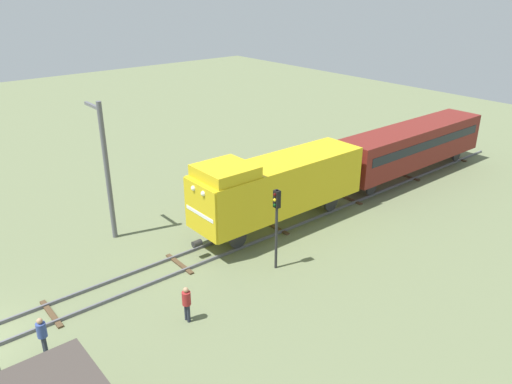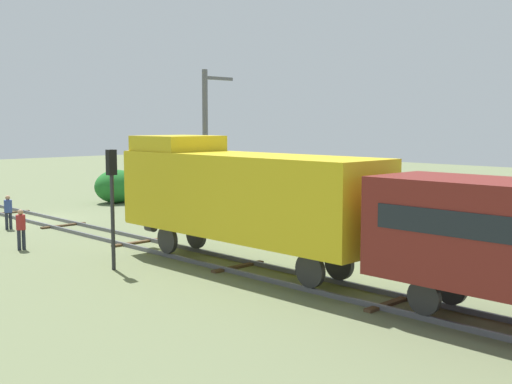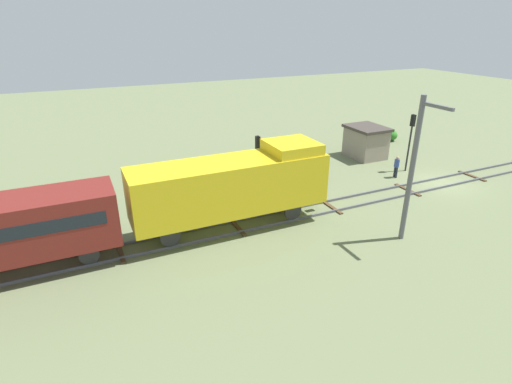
{
  "view_description": "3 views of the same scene",
  "coord_description": "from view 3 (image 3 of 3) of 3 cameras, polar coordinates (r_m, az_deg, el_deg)",
  "views": [
    {
      "loc": [
        19.77,
        -1.27,
        13.67
      ],
      "look_at": [
        0.03,
        15.03,
        2.73
      ],
      "focal_mm": 35.0,
      "sensor_mm": 36.0,
      "label": 1
    },
    {
      "loc": [
        15.53,
        33.38,
        5.25
      ],
      "look_at": [
        -1.05,
        16.34,
        2.69
      ],
      "focal_mm": 45.0,
      "sensor_mm": 36.0,
      "label": 2
    },
    {
      "loc": [
        -19.27,
        24.17,
        11.16
      ],
      "look_at": [
        -0.29,
        15.39,
        2.17
      ],
      "focal_mm": 28.0,
      "sensor_mm": 36.0,
      "label": 3
    }
  ],
  "objects": [
    {
      "name": "bush_near",
      "position": [
        42.88,
        18.62,
        7.74
      ],
      "size": [
        1.56,
        1.27,
        1.13
      ],
      "primitive_type": "ellipsoid",
      "color": "#307726",
      "rests_on": "ground"
    },
    {
      "name": "relay_hut",
      "position": [
        36.64,
        15.42,
        6.96
      ],
      "size": [
        3.5,
        2.9,
        2.74
      ],
      "color": "gray",
      "rests_on": "ground"
    },
    {
      "name": "catenary_mast",
      "position": [
        22.16,
        21.53,
        3.26
      ],
      "size": [
        1.94,
        0.28,
        7.89
      ],
      "color": "#595960",
      "rests_on": "ground"
    },
    {
      "name": "traffic_signal_mid",
      "position": [
        26.33,
        0.26,
        5.2
      ],
      "size": [
        0.32,
        0.34,
        4.32
      ],
      "color": "#262628",
      "rests_on": "ground"
    },
    {
      "name": "ground_plane",
      "position": [
        32.86,
        24.93,
        1.15
      ],
      "size": [
        118.72,
        118.72,
        0.0
      ],
      "primitive_type": "plane",
      "color": "#66704C"
    },
    {
      "name": "worker_near_track",
      "position": [
        32.43,
        19.44,
        3.64
      ],
      "size": [
        0.38,
        0.38,
        1.7
      ],
      "rotation": [
        0.0,
        0.0,
        5.41
      ],
      "color": "#262B38",
      "rests_on": "ground"
    },
    {
      "name": "locomotive",
      "position": [
        22.32,
        -3.21,
        1.16
      ],
      "size": [
        2.9,
        11.6,
        4.6
      ],
      "color": "gold",
      "rests_on": "railway_track"
    },
    {
      "name": "bush_far",
      "position": [
        41.73,
        16.92,
        7.66
      ],
      "size": [
        1.78,
        1.45,
        1.29
      ],
      "primitive_type": "ellipsoid",
      "color": "#246426",
      "rests_on": "ground"
    },
    {
      "name": "traffic_signal_near",
      "position": [
        33.64,
        21.3,
        7.91
      ],
      "size": [
        0.32,
        0.34,
        4.56
      ],
      "color": "#262628",
      "rests_on": "ground"
    },
    {
      "name": "railway_track",
      "position": [
        32.84,
        24.95,
        1.27
      ],
      "size": [
        2.4,
        79.14,
        0.16
      ],
      "color": "#595960",
      "rests_on": "ground"
    },
    {
      "name": "worker_by_signal",
      "position": [
        30.4,
        9.61,
        3.39
      ],
      "size": [
        0.38,
        0.38,
        1.7
      ],
      "rotation": [
        0.0,
        0.0,
        4.14
      ],
      "color": "#262B38",
      "rests_on": "ground"
    }
  ]
}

